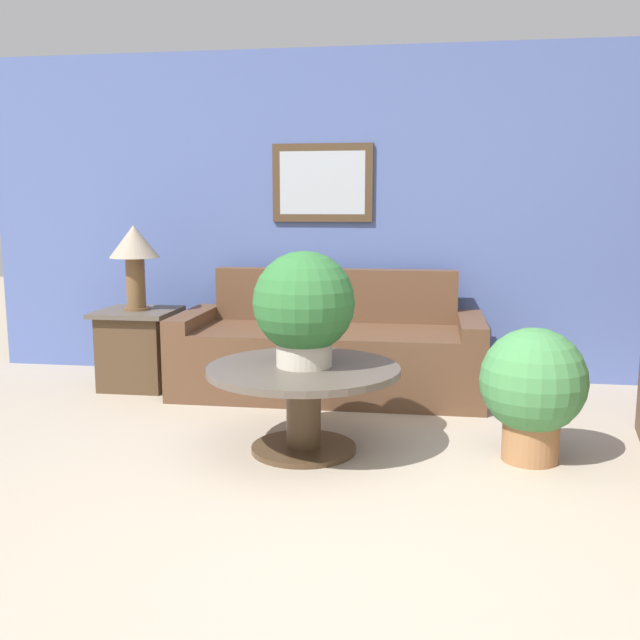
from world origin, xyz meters
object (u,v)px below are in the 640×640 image
Objects in this scene: couch_main at (329,353)px; potted_plant_floor at (533,387)px; coffee_table at (304,390)px; side_table at (138,348)px; table_lamp at (134,250)px; potted_plant_on_table at (304,306)px.

couch_main is 3.03× the size of potted_plant_floor.
side_table is at bearing 140.48° from coffee_table.
table_lamp is at bearing 0.00° from side_table.
table_lamp is (-1.51, 1.24, 0.70)m from coffee_table.
coffee_table is at bearing -109.85° from potted_plant_on_table.
potted_plant_on_table reaches higher than potted_plant_floor.
couch_main reaches higher than potted_plant_floor.
potted_plant_floor is (1.29, -1.26, 0.11)m from couch_main.
potted_plant_floor is (2.77, -1.20, -0.64)m from table_lamp.
couch_main is 3.73× the size of side_table.
potted_plant_on_table is at bearing -39.29° from side_table.
couch_main is 2.06× the size of coffee_table.
couch_main is 1.81m from potted_plant_floor.
potted_plant_floor is at bearing -44.26° from couch_main.
side_table is at bearing 156.48° from potted_plant_floor.
potted_plant_floor is at bearing 1.41° from potted_plant_on_table.
potted_plant_floor is at bearing -23.52° from side_table.
potted_plant_floor is (1.26, 0.04, 0.06)m from coffee_table.
couch_main is at bearing 135.74° from potted_plant_floor.
coffee_table is 1.95m from side_table.
table_lamp is at bearing -177.85° from couch_main.
side_table is 0.93× the size of potted_plant_on_table.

